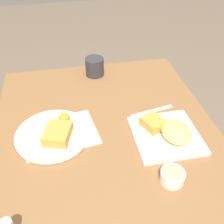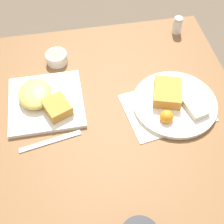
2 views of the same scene
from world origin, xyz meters
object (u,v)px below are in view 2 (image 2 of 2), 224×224
sauce_ramekin (57,58)px  salt_shaker (177,26)px  butter_knife (50,141)px  plate_square_near (43,100)px  plate_oval_far (174,101)px

sauce_ramekin → salt_shaker: 0.50m
butter_knife → salt_shaker: bearing=28.6°
sauce_ramekin → plate_square_near: bearing=-16.8°
salt_shaker → plate_oval_far: bearing=-18.8°
plate_oval_far → sauce_ramekin: 0.46m
plate_square_near → sauce_ramekin: size_ratio=3.14×
plate_oval_far → butter_knife: plate_oval_far is taller
plate_oval_far → sauce_ramekin: bearing=-126.9°
plate_square_near → butter_knife: size_ratio=1.27×
plate_square_near → butter_knife: bearing=4.1°
plate_oval_far → butter_knife: size_ratio=1.45×
plate_square_near → salt_shaker: size_ratio=3.51×
plate_square_near → plate_oval_far: (0.08, 0.43, -0.00)m
plate_square_near → plate_oval_far: 0.43m
sauce_ramekin → butter_knife: sauce_ramekin is taller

